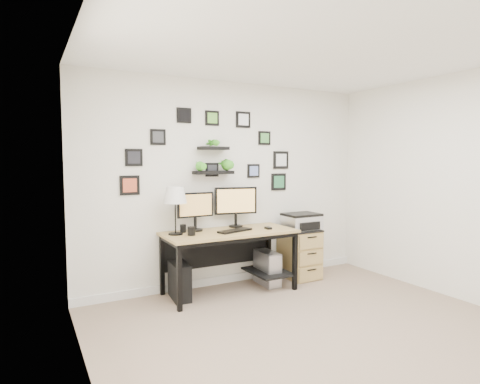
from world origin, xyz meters
TOP-DOWN VIEW (x-y plane):
  - room at (0.00, 1.98)m, footprint 4.00×4.00m
  - desk at (-0.18, 1.67)m, footprint 1.60×0.70m
  - monitor_left at (-0.57, 1.84)m, footprint 0.46×0.18m
  - monitor_right at (-0.01, 1.86)m, footprint 0.55×0.21m
  - keyboard at (-0.17, 1.58)m, footprint 0.47×0.27m
  - mouse at (0.27, 1.53)m, footprint 0.06×0.09m
  - table_lamp at (-0.86, 1.73)m, footprint 0.27×0.27m
  - mug at (-0.72, 1.59)m, footprint 0.09×0.09m
  - pen_cup at (-0.74, 1.82)m, footprint 0.07×0.07m
  - pc_tower_black at (-0.83, 1.70)m, footprint 0.23×0.43m
  - pc_tower_grey at (0.35, 1.67)m, footprint 0.21×0.44m
  - file_cabinet at (0.90, 1.72)m, footprint 0.43×0.53m
  - printer at (0.92, 1.71)m, footprint 0.47×0.38m
  - wall_decor at (-0.25, 1.93)m, footprint 2.31×0.18m

SIDE VIEW (x-z plane):
  - room at x=0.00m, z-range -1.95..2.05m
  - pc_tower_black at x=-0.83m, z-range 0.00..0.42m
  - pc_tower_grey at x=0.35m, z-range 0.00..0.43m
  - file_cabinet at x=0.90m, z-range 0.00..0.67m
  - desk at x=-0.18m, z-range 0.25..1.00m
  - keyboard at x=-0.17m, z-range 0.75..0.77m
  - mouse at x=0.27m, z-range 0.75..0.78m
  - printer at x=0.92m, z-range 0.67..0.88m
  - pen_cup at x=-0.74m, z-range 0.75..0.84m
  - mug at x=-0.72m, z-range 0.75..0.85m
  - monitor_left at x=-0.57m, z-range 0.79..1.26m
  - monitor_right at x=-0.01m, z-range 0.80..1.31m
  - table_lamp at x=-0.86m, z-range 0.92..1.47m
  - wall_decor at x=-0.25m, z-range 1.13..2.18m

